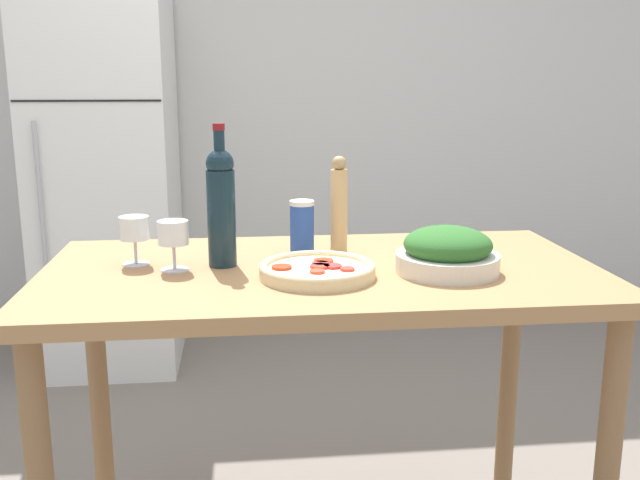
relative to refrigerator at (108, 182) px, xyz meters
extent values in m
cube|color=silver|center=(0.84, 0.40, 0.40)|extent=(6.40, 0.06, 2.60)
cube|color=white|center=(0.00, 0.00, 0.00)|extent=(0.63, 0.70, 1.79)
cube|color=black|center=(0.00, -0.35, 0.39)|extent=(0.62, 0.01, 0.01)
cylinder|color=#B2B2B7|center=(-0.22, -0.37, -0.09)|extent=(0.02, 0.02, 0.81)
cube|color=#A87A4C|center=(0.84, -1.82, 0.01)|extent=(1.36, 0.72, 0.04)
cylinder|color=olive|center=(0.21, -1.52, -0.45)|extent=(0.06, 0.06, 0.89)
cylinder|color=olive|center=(1.46, -1.52, -0.45)|extent=(0.06, 0.06, 0.89)
cylinder|color=#142833|center=(0.59, -1.78, 0.15)|extent=(0.07, 0.07, 0.24)
sphere|color=#142833|center=(0.59, -1.78, 0.29)|extent=(0.07, 0.07, 0.07)
cylinder|color=#142833|center=(0.59, -1.78, 0.33)|extent=(0.03, 0.03, 0.08)
cylinder|color=maroon|center=(0.59, -1.78, 0.37)|extent=(0.03, 0.03, 0.02)
cylinder|color=silver|center=(0.48, -1.81, 0.03)|extent=(0.07, 0.07, 0.00)
cylinder|color=silver|center=(0.48, -1.81, 0.07)|extent=(0.01, 0.01, 0.06)
cylinder|color=white|center=(0.48, -1.81, 0.13)|extent=(0.07, 0.07, 0.06)
cylinder|color=maroon|center=(0.48, -1.81, 0.11)|extent=(0.07, 0.07, 0.02)
cylinder|color=silver|center=(0.38, -1.75, 0.03)|extent=(0.07, 0.07, 0.00)
cylinder|color=silver|center=(0.38, -1.75, 0.07)|extent=(0.01, 0.01, 0.06)
cylinder|color=white|center=(0.38, -1.75, 0.13)|extent=(0.07, 0.07, 0.06)
cylinder|color=maroon|center=(0.38, -1.75, 0.10)|extent=(0.07, 0.07, 0.01)
cylinder|color=tan|center=(0.90, -1.67, 0.14)|extent=(0.04, 0.04, 0.22)
sphere|color=tan|center=(0.90, -1.67, 0.27)|extent=(0.04, 0.04, 0.04)
cylinder|color=silver|center=(1.13, -1.90, 0.06)|extent=(0.25, 0.25, 0.05)
ellipsoid|color=#2D6628|center=(1.13, -1.90, 0.10)|extent=(0.21, 0.21, 0.09)
cylinder|color=beige|center=(0.82, -1.91, 0.04)|extent=(0.27, 0.27, 0.02)
torus|color=beige|center=(0.82, -1.91, 0.06)|extent=(0.27, 0.27, 0.02)
cylinder|color=red|center=(0.83, -1.89, 0.06)|extent=(0.04, 0.04, 0.01)
cylinder|color=red|center=(0.73, -1.91, 0.06)|extent=(0.05, 0.05, 0.01)
cylinder|color=red|center=(0.85, -1.91, 0.06)|extent=(0.04, 0.04, 0.01)
cylinder|color=red|center=(0.83, -1.86, 0.06)|extent=(0.05, 0.05, 0.01)
cylinder|color=#E4412A|center=(0.81, -1.95, 0.06)|extent=(0.03, 0.03, 0.01)
cylinder|color=red|center=(0.82, -1.91, 0.06)|extent=(0.05, 0.05, 0.01)
cylinder|color=red|center=(0.88, -1.94, 0.06)|extent=(0.03, 0.03, 0.01)
cylinder|color=#284CA3|center=(0.80, -1.67, 0.10)|extent=(0.06, 0.06, 0.13)
cylinder|color=white|center=(0.80, -1.67, 0.17)|extent=(0.07, 0.07, 0.01)
camera|label=1|loc=(0.65, -3.51, 0.49)|focal=40.00mm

